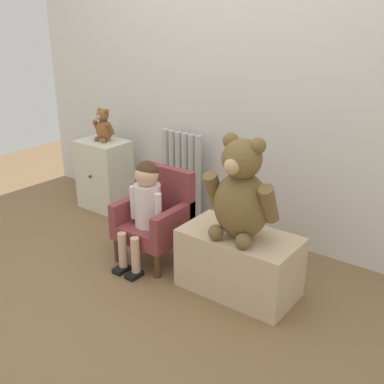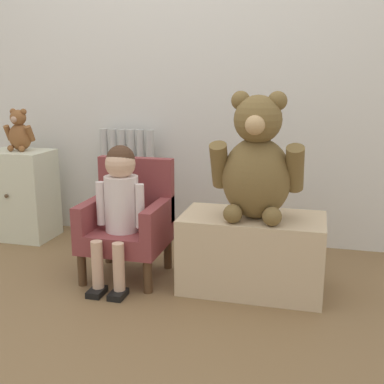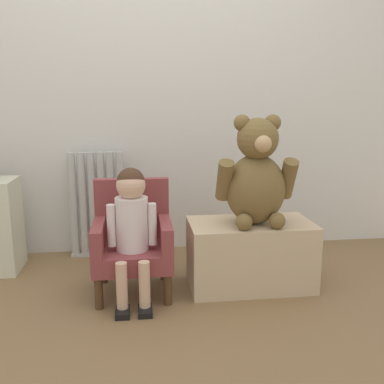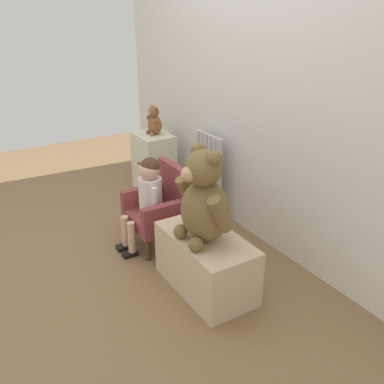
{
  "view_description": "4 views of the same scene",
  "coord_description": "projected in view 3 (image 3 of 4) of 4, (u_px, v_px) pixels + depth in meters",
  "views": [
    {
      "loc": [
        1.79,
        -1.58,
        1.61
      ],
      "look_at": [
        0.2,
        0.55,
        0.55
      ],
      "focal_mm": 45.0,
      "sensor_mm": 36.0,
      "label": 1
    },
    {
      "loc": [
        0.82,
        -1.66,
        1.01
      ],
      "look_at": [
        0.23,
        0.58,
        0.47
      ],
      "focal_mm": 45.0,
      "sensor_mm": 36.0,
      "label": 2
    },
    {
      "loc": [
        -0.08,
        -1.66,
        1.03
      ],
      "look_at": [
        0.21,
        0.57,
        0.55
      ],
      "focal_mm": 40.0,
      "sensor_mm": 36.0,
      "label": 3
    },
    {
      "loc": [
        2.44,
        -0.7,
        1.7
      ],
      "look_at": [
        0.28,
        0.62,
        0.56
      ],
      "focal_mm": 40.0,
      "sensor_mm": 36.0,
      "label": 4
    }
  ],
  "objects": [
    {
      "name": "low_bench",
      "position": [
        250.0,
        254.0,
        2.4
      ],
      "size": [
        0.68,
        0.37,
        0.37
      ],
      "primitive_type": "cube",
      "color": "#CCB28D",
      "rests_on": "ground_plane"
    },
    {
      "name": "large_teddy_bear",
      "position": [
        256.0,
        177.0,
        2.28
      ],
      "size": [
        0.43,
        0.3,
        0.59
      ],
      "color": "brown",
      "rests_on": "low_bench"
    },
    {
      "name": "child_figure",
      "position": [
        132.0,
        216.0,
        2.19
      ],
      "size": [
        0.25,
        0.35,
        0.7
      ],
      "color": "silver",
      "rests_on": "ground_plane"
    },
    {
      "name": "child_armchair",
      "position": [
        133.0,
        239.0,
        2.33
      ],
      "size": [
        0.41,
        0.39,
        0.61
      ],
      "color": "brown",
      "rests_on": "ground_plane"
    },
    {
      "name": "back_wall",
      "position": [
        147.0,
        75.0,
        2.83
      ],
      "size": [
        3.8,
        0.05,
        2.4
      ],
      "primitive_type": "cube",
      "color": "silver",
      "rests_on": "ground_plane"
    },
    {
      "name": "radiator",
      "position": [
        97.0,
        205.0,
        2.84
      ],
      "size": [
        0.37,
        0.05,
        0.7
      ],
      "color": "#BBBCBA",
      "rests_on": "ground_plane"
    },
    {
      "name": "ground_plane",
      "position": [
        160.0,
        346.0,
        1.83
      ],
      "size": [
        6.0,
        6.0,
        0.0
      ],
      "primitive_type": "plane",
      "color": "brown"
    }
  ]
}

